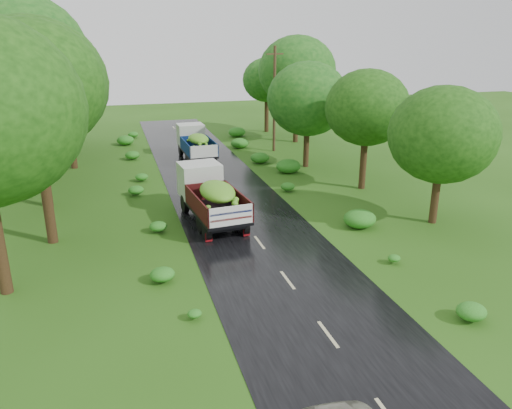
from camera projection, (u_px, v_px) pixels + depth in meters
name	position (u px, v px, depth m)	size (l,w,h in m)	color
ground	(328.00, 335.00, 16.54)	(120.00, 120.00, 0.00)	#244F10
road	(280.00, 270.00, 21.08)	(6.50, 80.00, 0.02)	black
road_lines	(272.00, 260.00, 21.98)	(0.12, 69.60, 0.00)	#BFB78C
truck_near	(210.00, 193.00, 26.24)	(2.83, 6.53, 2.67)	black
truck_far	(195.00, 142.00, 39.18)	(2.32, 6.05, 2.51)	black
utility_pole	(274.00, 98.00, 41.04)	(1.50, 0.32, 8.57)	#382616
trees_left	(38.00, 77.00, 30.53)	(5.71, 33.06, 10.13)	black
trees_right	(321.00, 93.00, 37.14)	(5.98, 30.33, 8.00)	black
shrubs	(230.00, 198.00, 29.14)	(11.90, 44.00, 0.70)	#286918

